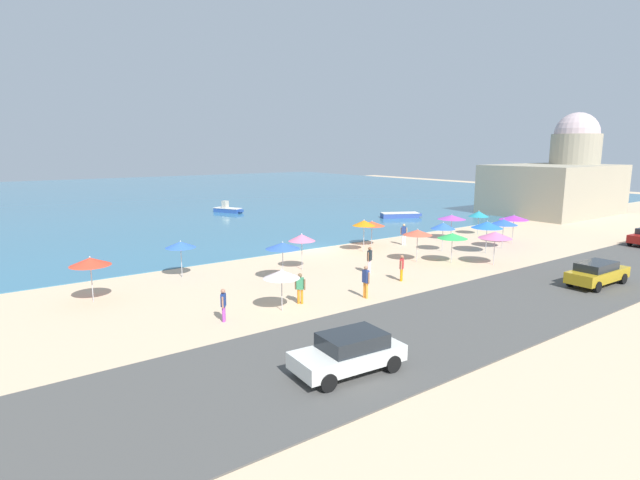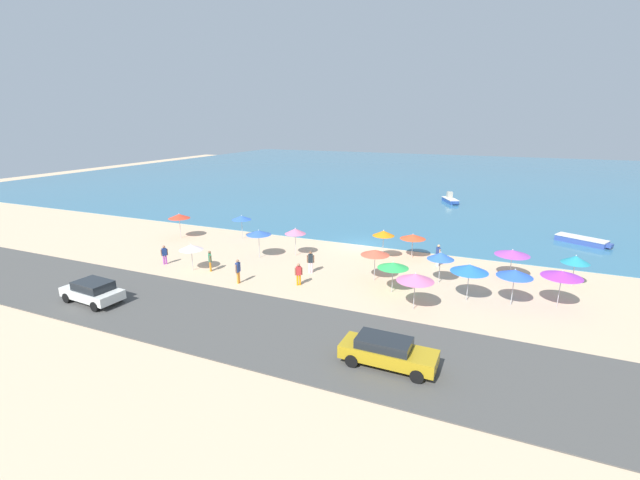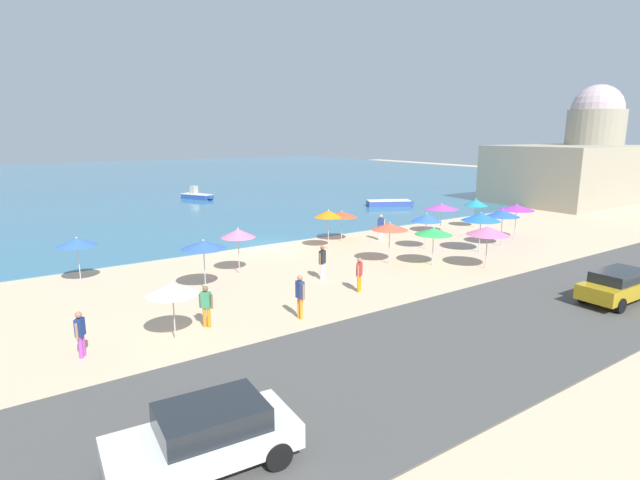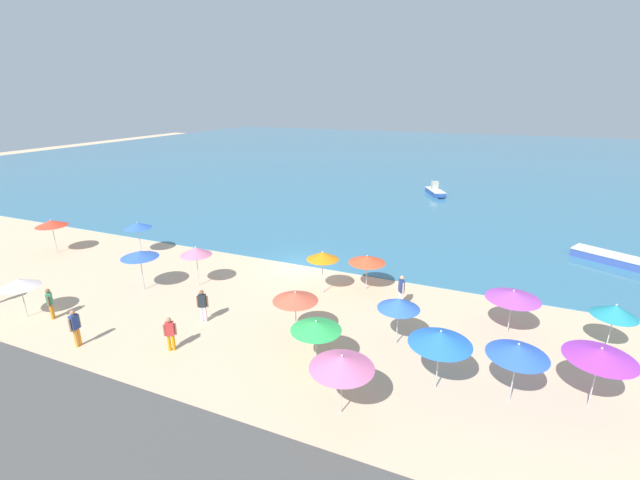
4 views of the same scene
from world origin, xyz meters
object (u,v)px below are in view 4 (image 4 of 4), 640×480
Objects in this scene: beach_umbrella_2 at (51,223)px; beach_umbrella_15 at (601,354)px; beach_umbrella_7 at (513,295)px; beach_umbrella_10 at (140,254)px; beach_umbrella_6 at (342,362)px; beach_umbrella_12 at (138,225)px; beach_umbrella_13 at (19,283)px; bather_0 at (75,326)px; bather_4 at (401,289)px; beach_umbrella_0 at (316,326)px; bather_2 at (50,302)px; beach_umbrella_3 at (367,259)px; skiff_nearshore at (435,191)px; beach_umbrella_4 at (196,251)px; bather_5 at (170,332)px; skiff_offshore at (609,258)px; beach_umbrella_8 at (440,338)px; bather_3 at (203,304)px; beach_umbrella_11 at (295,297)px; beach_umbrella_5 at (323,256)px; beach_umbrella_14 at (518,350)px.

beach_umbrella_15 is at bearing -6.09° from beach_umbrella_2.
beach_umbrella_7 is 1.00× the size of beach_umbrella_10.
beach_umbrella_6 reaches higher than beach_umbrella_12.
beach_umbrella_7 reaches higher than beach_umbrella_13.
beach_umbrella_13 is 1.20× the size of bather_0.
beach_umbrella_13 is 19.54m from bather_4.
beach_umbrella_0 is at bearing -140.55° from beach_umbrella_7.
bather_2 is (2.99, -9.03, -1.18)m from beach_umbrella_12.
beach_umbrella_3 is 0.53× the size of skiff_nearshore.
bather_4 is (16.12, 8.23, 0.10)m from bather_2.
beach_umbrella_4 is at bearing 171.53° from beach_umbrella_15.
skiff_nearshore is (11.88, 32.12, -1.78)m from beach_umbrella_10.
bather_0 is at bearing -133.36° from beach_umbrella_3.
beach_umbrella_12 is 0.95× the size of beach_umbrella_15.
bather_0 is 39.22m from skiff_nearshore.
beach_umbrella_13 is (-17.39, 0.24, -0.22)m from beach_umbrella_6.
beach_umbrella_7 reaches higher than bather_5.
beach_umbrella_13 is 9.08m from bather_5.
beach_umbrella_0 is at bearing -126.27° from skiff_offshore.
beach_umbrella_6 is 0.95× the size of beach_umbrella_8.
beach_umbrella_4 reaches higher than beach_umbrella_0.
bather_0 is at bearing -73.41° from beach_umbrella_10.
bather_3 is at bearing -13.97° from beach_umbrella_2.
beach_umbrella_4 reaches higher than bather_2.
beach_umbrella_15 is (11.97, 0.04, 0.08)m from beach_umbrella_11.
beach_umbrella_8 is 20.20m from skiff_offshore.
bather_4 is (19.11, -0.80, -1.08)m from beach_umbrella_12.
beach_umbrella_6 is at bearing -86.34° from skiff_nearshore.
beach_umbrella_13 is (-3.12, -4.89, -0.31)m from beach_umbrella_10.
bather_5 is (-6.45, -1.40, -1.04)m from beach_umbrella_0.
bather_3 is at bearing -31.24° from beach_umbrella_12.
beach_umbrella_15 is (33.05, -3.53, 0.02)m from beach_umbrella_2.
beach_umbrella_5 is 10.52m from beach_umbrella_10.
beach_umbrella_8 reaches higher than beach_umbrella_7.
bather_2 is at bearing -37.65° from beach_umbrella_2.
beach_umbrella_8 is at bearing -65.42° from bather_4.
beach_umbrella_8 is at bearing -9.48° from beach_umbrella_11.
beach_umbrella_13 is 0.54× the size of skiff_nearshore.
beach_umbrella_2 is 14.68m from bather_0.
beach_umbrella_2 reaches higher than beach_umbrella_15.
skiff_nearshore is (-7.99, 34.15, -1.74)m from beach_umbrella_14.
bather_4 is at bearing 52.91° from beach_umbrella_11.
beach_umbrella_15 is at bearing 1.63° from bather_3.
bather_0 is at bearing -33.38° from beach_umbrella_2.
beach_umbrella_4 is 20.17m from beach_umbrella_15.
beach_umbrella_4 is 1.00× the size of beach_umbrella_7.
beach_umbrella_8 is (-2.56, -5.51, 0.22)m from beach_umbrella_7.
beach_umbrella_8 is 6.70m from beach_umbrella_11.
beach_umbrella_8 is (27.70, -4.67, 0.02)m from beach_umbrella_2.
beach_umbrella_3 is at bearing 148.73° from beach_umbrella_15.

